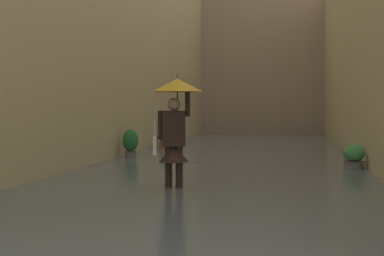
% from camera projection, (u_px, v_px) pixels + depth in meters
% --- Properties ---
extents(ground_plane, '(69.71, 69.71, 0.00)m').
position_uv_depth(ground_plane, '(236.00, 160.00, 16.10)').
color(ground_plane, slate).
extents(flood_water, '(7.09, 33.88, 0.10)m').
position_uv_depth(flood_water, '(236.00, 158.00, 16.09)').
color(flood_water, '#515B60').
rests_on(flood_water, ground_plane).
extents(building_facade_far, '(9.89, 1.80, 9.18)m').
position_uv_depth(building_facade_far, '(262.00, 48.00, 30.56)').
color(building_facade_far, gray).
rests_on(building_facade_far, ground_plane).
extents(person_wading, '(0.87, 0.87, 2.01)m').
position_uv_depth(person_wading, '(175.00, 115.00, 9.72)').
color(person_wading, '#4C4233').
rests_on(person_wading, ground_plane).
extents(potted_plant_mid_right, '(0.43, 0.43, 0.87)m').
position_uv_depth(potted_plant_mid_right, '(130.00, 143.00, 15.77)').
color(potted_plant_mid_right, '#66605B').
rests_on(potted_plant_mid_right, ground_plane).
extents(potted_plant_mid_left, '(0.48, 0.48, 0.64)m').
position_uv_depth(potted_plant_mid_left, '(354.00, 158.00, 12.76)').
color(potted_plant_mid_left, '#66605B').
rests_on(potted_plant_mid_left, ground_plane).
extents(potted_plant_far_right, '(0.37, 0.37, 0.77)m').
position_uv_depth(potted_plant_far_right, '(164.00, 139.00, 19.36)').
color(potted_plant_far_right, brown).
rests_on(potted_plant_far_right, ground_plane).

